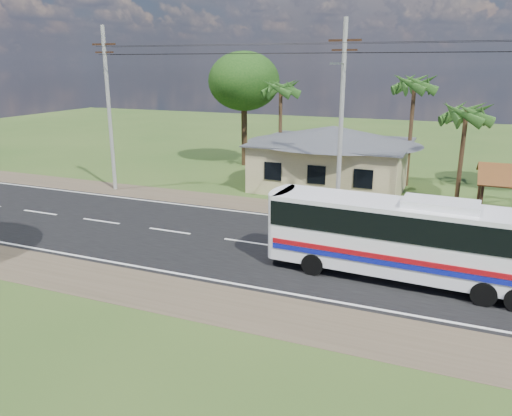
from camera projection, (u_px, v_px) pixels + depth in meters
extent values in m
plane|color=#2C4B1A|center=(247.00, 242.00, 24.93)|extent=(120.00, 120.00, 0.00)
cube|color=black|center=(247.00, 242.00, 24.93)|extent=(120.00, 10.00, 0.02)
cube|color=brown|center=(289.00, 209.00, 30.70)|extent=(120.00, 3.00, 0.01)
cube|color=brown|center=(180.00, 296.00, 19.16)|extent=(120.00, 3.00, 0.01)
cube|color=silver|center=(279.00, 216.00, 29.10)|extent=(120.00, 0.15, 0.01)
cube|color=silver|center=(203.00, 278.00, 20.75)|extent=(120.00, 0.15, 0.01)
cube|color=silver|center=(247.00, 242.00, 24.92)|extent=(120.00, 0.15, 0.01)
cube|color=#C4B482|center=(332.00, 165.00, 35.66)|extent=(10.00, 8.00, 3.20)
cube|color=#4C4F54|center=(333.00, 142.00, 35.20)|extent=(10.60, 8.60, 0.10)
pyramid|color=#4C4F54|center=(333.00, 126.00, 34.88)|extent=(12.40, 10.00, 1.20)
cube|color=black|center=(273.00, 171.00, 33.16)|extent=(1.20, 0.08, 1.20)
cube|color=black|center=(316.00, 175.00, 32.06)|extent=(1.20, 0.08, 1.20)
cube|color=black|center=(363.00, 179.00, 30.97)|extent=(1.20, 0.08, 1.20)
cylinder|color=#361E13|center=(480.00, 206.00, 26.62)|extent=(0.16, 0.16, 2.60)
cylinder|color=#361E13|center=(479.00, 190.00, 29.81)|extent=(0.16, 0.16, 2.60)
cube|color=#9E9E99|center=(507.00, 230.00, 25.40)|extent=(7.00, 0.30, 0.90)
cylinder|color=#9E9E99|center=(109.00, 111.00, 33.90)|extent=(0.26, 0.26, 11.00)
cube|color=#361E13|center=(104.00, 44.00, 32.69)|extent=(1.80, 0.12, 0.12)
cube|color=#361E13|center=(104.00, 52.00, 32.83)|extent=(1.40, 0.10, 0.10)
cylinder|color=#9E9E99|center=(341.00, 121.00, 28.07)|extent=(0.26, 0.26, 11.00)
cube|color=#361E13|center=(345.00, 40.00, 26.86)|extent=(1.80, 0.12, 0.12)
cube|color=#361E13|center=(345.00, 50.00, 27.00)|extent=(1.40, 0.10, 0.10)
cylinder|color=gray|center=(340.00, 63.00, 26.31)|extent=(0.08, 2.00, 0.08)
cube|color=gray|center=(335.00, 63.00, 25.42)|extent=(0.50, 0.18, 0.12)
cylinder|color=black|center=(213.00, 46.00, 29.83)|extent=(16.00, 0.02, 0.02)
cylinder|color=black|center=(498.00, 42.00, 24.18)|extent=(15.00, 0.02, 0.02)
cylinder|color=#47301E|center=(461.00, 159.00, 30.40)|extent=(0.28, 0.28, 6.00)
cylinder|color=#47301E|center=(410.00, 134.00, 35.46)|extent=(0.28, 0.28, 7.50)
cylinder|color=#47301E|center=(280.00, 130.00, 39.61)|extent=(0.28, 0.28, 7.00)
cylinder|color=#47301E|center=(244.00, 131.00, 43.00)|extent=(0.50, 0.50, 5.95)
ellipsoid|color=#15390F|center=(244.00, 81.00, 41.83)|extent=(6.00, 6.00, 4.92)
cube|color=white|center=(412.00, 239.00, 20.04)|extent=(11.43, 2.91, 2.83)
cube|color=black|center=(413.00, 222.00, 19.85)|extent=(11.48, 2.96, 1.04)
cube|color=black|center=(282.00, 212.00, 22.24)|extent=(0.22, 2.17, 1.70)
cube|color=#9B0911|center=(406.00, 261.00, 19.15)|extent=(11.13, 0.58, 0.21)
cube|color=#0D1590|center=(405.00, 267.00, 19.21)|extent=(11.13, 0.58, 0.21)
cube|color=white|center=(441.00, 204.00, 19.22)|extent=(2.90, 1.65, 0.28)
cylinder|color=black|center=(313.00, 264.00, 21.02)|extent=(0.96, 0.38, 0.94)
cylinder|color=black|center=(328.00, 248.00, 22.91)|extent=(0.96, 0.38, 0.94)
cylinder|color=black|center=(484.00, 294.00, 18.33)|extent=(0.96, 0.38, 0.94)
cylinder|color=black|center=(485.00, 272.00, 20.22)|extent=(0.96, 0.38, 0.94)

